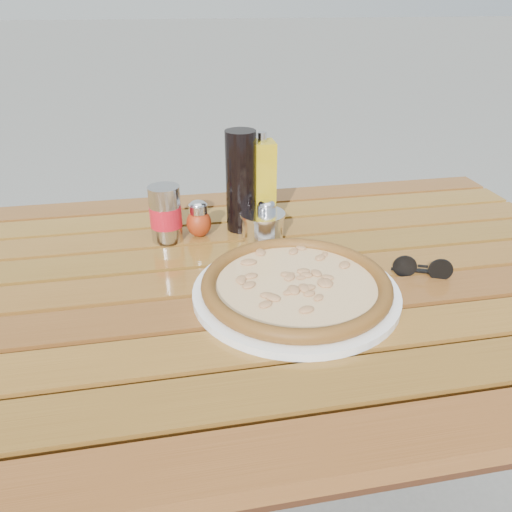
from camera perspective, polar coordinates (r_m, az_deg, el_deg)
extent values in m
cube|color=#351D0C|center=(1.55, -27.21, -9.91)|extent=(0.06, 0.06, 0.70)
cube|color=#3A220D|center=(1.67, 19.66, -5.34)|extent=(0.06, 0.06, 0.70)
cube|color=#34190B|center=(0.96, 0.22, -4.76)|extent=(1.36, 0.86, 0.04)
cube|color=#51270E|center=(0.64, 7.62, -21.45)|extent=(1.40, 0.09, 0.03)
cube|color=#52310E|center=(0.71, 5.07, -15.41)|extent=(1.40, 0.09, 0.03)
cube|color=#5B3510|center=(0.78, 3.09, -10.45)|extent=(1.40, 0.09, 0.03)
cube|color=#4E280D|center=(0.86, 1.51, -6.36)|extent=(1.40, 0.09, 0.03)
cube|color=#57300F|center=(0.95, 0.23, -2.97)|extent=(1.40, 0.09, 0.03)
cube|color=#54330E|center=(1.03, -0.84, -0.14)|extent=(1.40, 0.09, 0.03)
cube|color=#59330F|center=(1.12, -1.74, 2.24)|extent=(1.40, 0.09, 0.03)
cube|color=#5C3810|center=(1.21, -2.50, 4.26)|extent=(1.40, 0.09, 0.03)
cube|color=#512A0E|center=(1.31, -3.17, 6.00)|extent=(1.40, 0.09, 0.03)
cylinder|color=white|center=(0.88, 4.57, -4.10)|extent=(0.47, 0.47, 0.01)
cylinder|color=#FFEAB6|center=(0.87, 4.60, -3.43)|extent=(0.39, 0.39, 0.01)
torus|color=black|center=(0.87, 4.61, -3.15)|extent=(0.42, 0.42, 0.03)
ellipsoid|color=#A53312|center=(1.09, -6.54, 3.79)|extent=(0.07, 0.07, 0.06)
cylinder|color=white|center=(1.07, -6.64, 5.40)|extent=(0.05, 0.05, 0.02)
ellipsoid|color=white|center=(1.07, -6.66, 5.85)|extent=(0.04, 0.04, 0.02)
ellipsoid|color=#39421A|center=(1.08, 1.20, 3.87)|extent=(0.06, 0.06, 0.06)
cylinder|color=silver|center=(1.07, 1.21, 5.49)|extent=(0.05, 0.05, 0.02)
ellipsoid|color=silver|center=(1.07, 1.22, 5.94)|extent=(0.04, 0.04, 0.02)
cylinder|color=black|center=(1.09, -1.72, 8.50)|extent=(0.07, 0.07, 0.22)
cylinder|color=#B9B8BD|center=(1.07, -10.29, 4.77)|extent=(0.08, 0.08, 0.12)
cylinder|color=red|center=(1.07, -10.27, 4.53)|extent=(0.09, 0.09, 0.04)
cube|color=#AE9112|center=(1.12, 0.65, 8.24)|extent=(0.06, 0.06, 0.19)
cylinder|color=silver|center=(1.09, 0.68, 13.47)|extent=(0.02, 0.02, 0.02)
cylinder|color=white|center=(1.07, 0.76, 3.35)|extent=(0.09, 0.09, 0.05)
cylinder|color=white|center=(1.06, 0.77, 4.79)|extent=(0.10, 0.10, 0.01)
sphere|color=silver|center=(1.05, 0.77, 5.19)|extent=(0.01, 0.01, 0.01)
cylinder|color=black|center=(0.97, 16.64, -1.14)|extent=(0.04, 0.02, 0.04)
cylinder|color=black|center=(0.98, 20.35, -1.49)|extent=(0.04, 0.02, 0.04)
cube|color=black|center=(0.97, 18.54, -1.11)|extent=(0.02, 0.01, 0.00)
cube|color=black|center=(0.99, 17.76, -1.64)|extent=(0.09, 0.04, 0.00)
cube|color=black|center=(1.00, 18.87, -1.58)|extent=(0.09, 0.04, 0.00)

